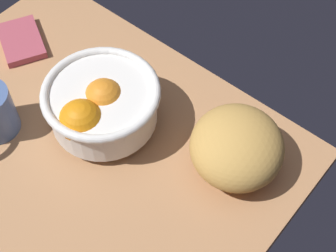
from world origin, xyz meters
TOP-DOWN VIEW (x-y plane):
  - ground_plane at (0.00, 0.00)cm, footprint 74.27×54.00cm
  - fruit_bowl at (-0.62, -4.17)cm, footprint 20.78×20.78cm
  - bread_loaf at (-23.75, -12.89)cm, footprint 22.34×22.60cm
  - napkin_folded at (26.71, -8.27)cm, footprint 14.21×12.58cm

SIDE VIEW (x-z plane):
  - ground_plane at x=0.00cm, z-range -3.00..0.00cm
  - napkin_folded at x=26.71cm, z-range 0.00..1.55cm
  - bread_loaf at x=-23.75cm, z-range 0.00..10.10cm
  - fruit_bowl at x=-0.62cm, z-range 0.56..11.58cm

